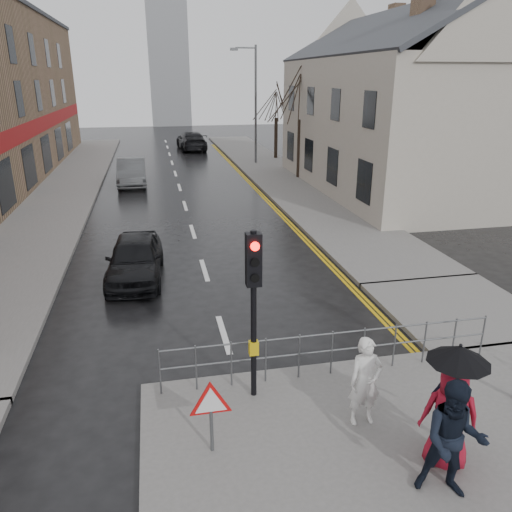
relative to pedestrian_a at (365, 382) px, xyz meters
name	(u,v)px	position (x,y,z in m)	size (l,w,h in m)	color
ground	(246,407)	(-1.98, 1.01, -0.98)	(120.00, 120.00, 0.00)	black
left_pavement	(67,184)	(-8.48, 24.01, -0.91)	(4.00, 44.00, 0.14)	#605E5B
right_pavement	(272,170)	(4.52, 26.01, -0.91)	(4.00, 40.00, 0.14)	#605E5B
pavement_bridge_right	(457,309)	(4.52, 4.01, -0.91)	(4.00, 4.20, 0.14)	#605E5B
building_right_cream	(401,102)	(10.02, 19.01, 3.80)	(9.00, 16.40, 10.10)	#B3AB9C
church_tower	(168,53)	(-0.48, 63.01, 8.02)	(5.00, 5.00, 18.00)	gray
traffic_signal_near_left	(254,287)	(-1.78, 1.21, 1.47)	(0.28, 0.27, 3.40)	black
guard_railing_front	(332,343)	(-0.03, 1.61, -0.12)	(7.14, 0.04, 1.00)	#595B5E
warning_sign	(211,405)	(-2.78, -0.20, 0.06)	(0.80, 0.07, 1.35)	#595B5E
street_lamp	(253,97)	(3.84, 29.01, 3.72)	(1.83, 0.25, 8.00)	#595B5E
tree_near	(301,94)	(5.52, 23.01, 4.15)	(2.40, 2.40, 6.58)	#30251B
tree_far	(276,100)	(6.02, 31.01, 3.44)	(2.40, 2.40, 5.64)	#30251B
pedestrian_a	(365,382)	(0.00, 0.00, 0.00)	(0.62, 0.40, 1.69)	silver
pedestrian_b	(454,440)	(0.58, -1.81, 0.12)	(0.93, 0.73, 1.92)	black
pedestrian_with_umbrella	(452,403)	(0.87, -1.25, 0.31)	(1.06, 0.96, 2.17)	maroon
pedestrian_d	(449,405)	(1.07, -0.91, -0.01)	(0.98, 0.41, 1.68)	black
car_parked	(135,258)	(-4.18, 8.20, -0.28)	(1.65, 4.11, 1.40)	black
car_mid	(132,172)	(-4.67, 23.31, -0.22)	(1.61, 4.63, 1.52)	#444749
car_far	(191,141)	(0.06, 37.70, -0.19)	(2.22, 5.46, 1.58)	black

